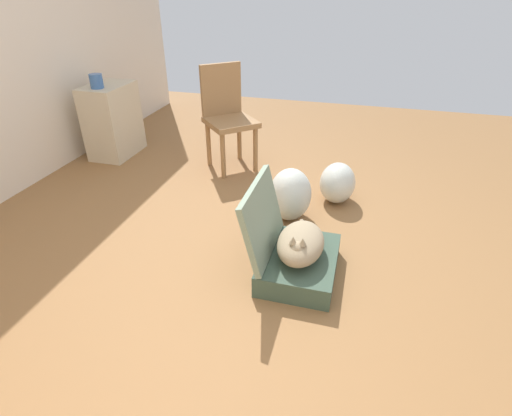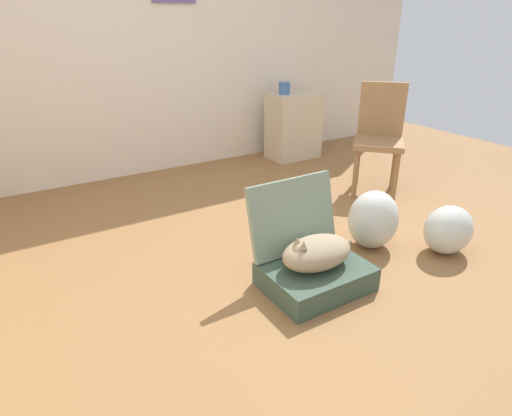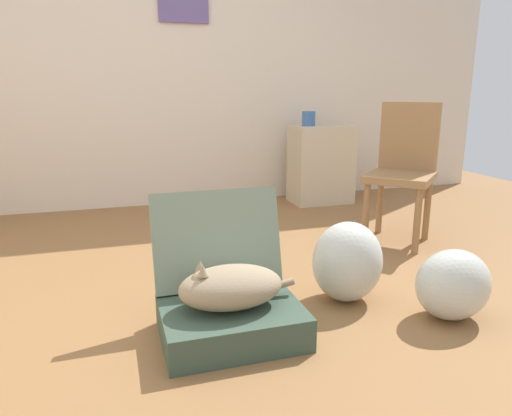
# 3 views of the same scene
# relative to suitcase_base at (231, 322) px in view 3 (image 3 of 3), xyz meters

# --- Properties ---
(ground_plane) EXTENTS (7.68, 7.68, 0.00)m
(ground_plane) POSITION_rel_suitcase_base_xyz_m (0.14, 0.34, -0.07)
(ground_plane) COLOR olive
(ground_plane) RESTS_ON ground
(wall_back) EXTENTS (6.40, 0.15, 2.60)m
(wall_back) POSITION_rel_suitcase_base_xyz_m (0.14, 2.60, 1.23)
(wall_back) COLOR beige
(wall_back) RESTS_ON ground
(suitcase_base) EXTENTS (0.59, 0.45, 0.14)m
(suitcase_base) POSITION_rel_suitcase_base_xyz_m (0.00, 0.00, 0.00)
(suitcase_base) COLOR #384C3D
(suitcase_base) RESTS_ON ground
(suitcase_lid) EXTENTS (0.59, 0.15, 0.45)m
(suitcase_lid) POSITION_rel_suitcase_base_xyz_m (0.00, 0.24, 0.29)
(suitcase_lid) COLOR gray
(suitcase_lid) RESTS_ON suitcase_base
(cat) EXTENTS (0.52, 0.28, 0.21)m
(cat) POSITION_rel_suitcase_base_xyz_m (-0.00, 0.00, 0.16)
(cat) COLOR #998466
(cat) RESTS_ON suitcase_base
(plastic_bag_white) EXTENTS (0.35, 0.32, 0.40)m
(plastic_bag_white) POSITION_rel_suitcase_base_xyz_m (0.64, 0.19, 0.13)
(plastic_bag_white) COLOR silver
(plastic_bag_white) RESTS_ON ground
(plastic_bag_clear) EXTENTS (0.35, 0.29, 0.33)m
(plastic_bag_clear) POSITION_rel_suitcase_base_xyz_m (1.01, -0.13, 0.09)
(plastic_bag_clear) COLOR silver
(plastic_bag_clear) RESTS_ON ground
(side_table) EXTENTS (0.55, 0.36, 0.71)m
(side_table) POSITION_rel_suitcase_base_xyz_m (1.43, 2.19, 0.29)
(side_table) COLOR beige
(side_table) RESTS_ON ground
(vase_tall) EXTENTS (0.12, 0.12, 0.13)m
(vase_tall) POSITION_rel_suitcase_base_xyz_m (1.29, 2.19, 0.71)
(vase_tall) COLOR #38609E
(vase_tall) RESTS_ON side_table
(chair) EXTENTS (0.60, 0.60, 0.95)m
(chair) POSITION_rel_suitcase_base_xyz_m (1.46, 0.96, 0.44)
(chair) COLOR olive
(chair) RESTS_ON ground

